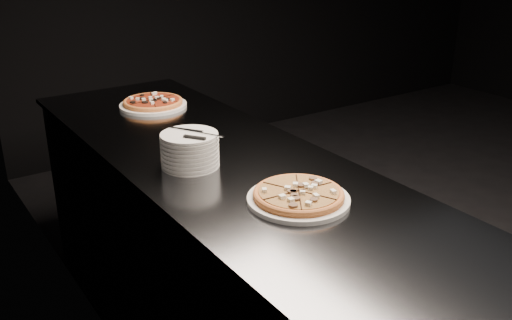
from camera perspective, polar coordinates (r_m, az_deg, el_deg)
wall_left at (r=1.82m, az=-13.57°, el=11.73°), size 0.02×5.00×2.80m
counter at (r=2.32m, az=-2.82°, el=-10.46°), size 0.74×2.44×0.92m
pizza_mushroom at (r=1.78m, az=4.27°, el=-3.59°), size 0.32×0.32×0.04m
pizza_tomato at (r=2.77m, az=-10.26°, el=5.65°), size 0.33×0.33×0.04m
plate_stack at (r=2.04m, az=-6.63°, el=1.01°), size 0.20×0.20×0.12m
cutlery at (r=2.01m, az=-6.30°, el=2.63°), size 0.10×0.21×0.01m
ramekin at (r=2.18m, az=-4.97°, el=1.92°), size 0.08×0.08×0.07m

